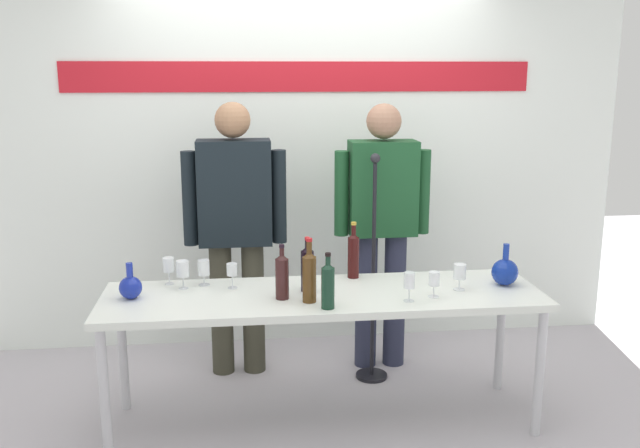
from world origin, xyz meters
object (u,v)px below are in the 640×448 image
at_px(wine_glass_left_0, 232,270).
at_px(wine_glass_left_2, 169,265).
at_px(wine_bottle_0, 328,284).
at_px(wine_bottle_2, 282,275).
at_px(microphone_stand, 373,307).
at_px(wine_glass_left_3, 204,268).
at_px(display_table, 323,303).
at_px(wine_glass_right_2, 434,279).
at_px(wine_bottle_3, 307,268).
at_px(wine_bottle_4, 353,254).
at_px(presenter_right, 382,219).
at_px(wine_bottle_1, 309,275).
at_px(decanter_blue_right, 505,271).
at_px(wine_glass_right_0, 409,281).
at_px(wine_glass_right_1, 460,272).
at_px(presenter_left, 235,221).
at_px(wine_glass_left_1, 183,269).
at_px(decanter_blue_left, 131,287).

bearing_deg(wine_glass_left_0, wine_glass_left_2, 162.05).
xyz_separation_m(wine_bottle_0, wine_bottle_2, (-0.22, 0.17, 0.00)).
bearing_deg(wine_glass_left_0, microphone_stand, 23.76).
height_order(wine_glass_left_3, microphone_stand, microphone_stand).
relative_size(display_table, wine_glass_right_2, 17.22).
distance_m(wine_bottle_3, wine_glass_left_3, 0.58).
bearing_deg(wine_bottle_4, presenter_right, 60.51).
distance_m(wine_bottle_1, wine_glass_right_2, 0.66).
xyz_separation_m(decanter_blue_right, wine_glass_left_0, (-1.50, 0.12, 0.02)).
bearing_deg(wine_glass_right_0, microphone_stand, 94.05).
relative_size(decanter_blue_right, wine_glass_right_1, 1.64).
xyz_separation_m(presenter_left, wine_bottle_1, (0.38, -0.85, -0.11)).
xyz_separation_m(presenter_left, wine_bottle_0, (0.46, -0.96, -0.12)).
xyz_separation_m(wine_bottle_3, wine_glass_right_1, (0.82, -0.07, -0.03)).
bearing_deg(wine_bottle_0, wine_glass_left_1, 151.55).
xyz_separation_m(display_table, wine_bottle_2, (-0.22, -0.06, 0.19)).
height_order(wine_bottle_4, wine_glass_left_2, wine_bottle_4).
xyz_separation_m(wine_bottle_3, wine_glass_left_2, (-0.75, 0.21, -0.02)).
relative_size(wine_glass_left_3, wine_glass_right_2, 1.05).
height_order(presenter_right, wine_glass_left_0, presenter_right).
xyz_separation_m(wine_glass_left_2, microphone_stand, (1.21, 0.26, -0.39)).
xyz_separation_m(wine_bottle_0, wine_glass_left_0, (-0.48, 0.38, -0.02)).
relative_size(display_table, wine_bottle_0, 8.20).
bearing_deg(wine_bottle_2, wine_glass_right_0, -10.24).
xyz_separation_m(wine_bottle_1, wine_glass_right_2, (0.66, 0.00, -0.05)).
bearing_deg(wine_glass_left_1, presenter_left, 62.67).
height_order(wine_glass_left_2, wine_glass_right_2, wine_glass_left_2).
bearing_deg(wine_bottle_0, wine_bottle_4, 67.18).
distance_m(wine_glass_left_1, wine_glass_left_2, 0.13).
xyz_separation_m(wine_glass_left_2, wine_glass_left_3, (0.19, -0.04, -0.01)).
relative_size(presenter_left, wine_glass_left_1, 10.98).
height_order(wine_bottle_3, wine_glass_left_1, wine_bottle_3).
bearing_deg(display_table, wine_glass_left_1, 167.63).
relative_size(wine_bottle_3, wine_glass_left_0, 2.15).
xyz_separation_m(wine_glass_right_0, wine_glass_right_2, (0.15, 0.05, -0.01)).
relative_size(presenter_left, wine_glass_right_1, 12.03).
bearing_deg(wine_bottle_3, wine_bottle_1, -92.22).
bearing_deg(decanter_blue_left, wine_bottle_0, -14.81).
xyz_separation_m(display_table, wine_glass_left_0, (-0.48, 0.14, 0.16)).
bearing_deg(wine_glass_right_1, wine_glass_left_2, 169.75).
bearing_deg(wine_glass_left_2, wine_bottle_2, -27.78).
bearing_deg(wine_bottle_1, presenter_left, 113.87).
height_order(wine_glass_left_0, wine_glass_right_0, wine_glass_right_0).
bearing_deg(decanter_blue_left, wine_bottle_4, 11.01).
height_order(display_table, wine_glass_right_2, wine_glass_right_2).
height_order(wine_glass_left_0, wine_glass_right_2, wine_glass_left_0).
xyz_separation_m(display_table, wine_bottle_0, (-0.01, -0.24, 0.18)).
height_order(wine_bottle_4, wine_glass_right_0, wine_bottle_4).
relative_size(wine_glass_left_3, microphone_stand, 0.10).
bearing_deg(display_table, wine_glass_left_2, 162.84).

